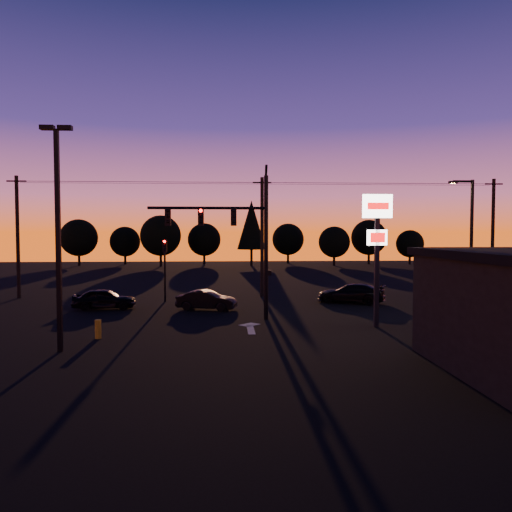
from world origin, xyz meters
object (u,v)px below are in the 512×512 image
Objects in this scene: secondary_signal at (165,261)px; suv_parked at (480,329)px; car_right at (351,293)px; streetlight at (470,240)px; car_left at (105,299)px; traffic_signal_mast at (237,231)px; car_mid at (207,300)px; parking_lot_light at (58,222)px; bollard at (98,329)px; pylon_sign at (377,231)px.

secondary_signal is 20.98m from suv_parked.
streetlight is at bearing 76.84° from car_right.
car_left is at bearing -59.65° from car_right.
car_mid is (-1.85, 3.61, -4.33)m from traffic_signal_mast.
parking_lot_light is 10.58× the size of bollard.
traffic_signal_mast is 2.22× the size of car_left.
car_mid is (4.63, 8.19, 0.18)m from bollard.
car_right is (12.87, -1.41, -2.19)m from secondary_signal.
pylon_sign is 6.83m from suv_parked.
pylon_sign is 7.87× the size of bollard.
car_mid is (-8.95, 6.11, -4.30)m from pylon_sign.
streetlight reaches higher than car_right.
streetlight reaches higher than suv_parked.
pylon_sign reaches higher than car_right.
secondary_signal is 5.19m from car_left.
parking_lot_light is at bearing -175.15° from suv_parked.
car_right is at bearing 37.34° from traffic_signal_mast.
car_left is 6.49m from car_mid.
suv_parked is at bearing 34.90° from car_right.
streetlight is 2.07× the size of car_left.
parking_lot_light reaches higher than secondary_signal.
bollard is 0.19× the size of suv_parked.
car_left is (-15.40, 6.75, -4.25)m from pylon_sign.
secondary_signal is 5.42m from car_mid.
suv_parked is at bearing -113.66° from streetlight.
parking_lot_light reaches higher than pylon_sign.
car_mid is at bearing 143.87° from suv_parked.
streetlight is at bearing 21.65° from parking_lot_light.
car_mid is (6.45, -0.65, -0.05)m from car_left.
streetlight is 8.45m from car_right.
parking_lot_light is 18.42m from suv_parked.
traffic_signal_mast is 1.26× the size of pylon_sign.
parking_lot_light is 20.70m from car_right.
car_mid is 0.81× the size of car_right.
traffic_signal_mast is 9.19m from secondary_signal.
car_left is (-1.82, 8.83, 0.23)m from bollard.
streetlight reaches higher than pylon_sign.
streetlight is 21.75m from bollard.
pylon_sign reaches higher than car_left.
parking_lot_light is at bearing -25.65° from car_right.
secondary_signal is 1.12× the size of car_left.
suv_parked is at bearing 1.07° from parking_lot_light.
traffic_signal_mast is 1.97× the size of secondary_signal.
pylon_sign is 8.00m from streetlight.
bollard is at bearing -171.98° from car_left.
car_right is (9.82, 2.47, 0.06)m from car_mid.
suv_parked is at bearing -123.85° from car_left.
secondary_signal reaches higher than car_right.
traffic_signal_mast is at bearing -173.86° from streetlight.
parking_lot_light reaches higher than car_right.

